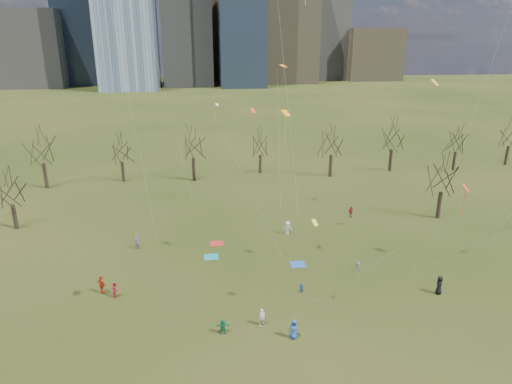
{
  "coord_description": "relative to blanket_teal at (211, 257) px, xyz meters",
  "views": [
    {
      "loc": [
        -6.59,
        -36.19,
        23.6
      ],
      "look_at": [
        0.0,
        12.0,
        7.0
      ],
      "focal_mm": 32.0,
      "sensor_mm": 36.0,
      "label": 1
    }
  ],
  "objects": [
    {
      "name": "person_4",
      "position": [
        -10.77,
        -6.33,
        0.93
      ],
      "size": [
        1.14,
        1.08,
        1.89
      ],
      "primitive_type": "imported",
      "rotation": [
        0.0,
        0.0,
        2.43
      ],
      "color": "red",
      "rests_on": "ground"
    },
    {
      "name": "person_10",
      "position": [
        19.61,
        9.53,
        0.78
      ],
      "size": [
        0.99,
        0.62,
        1.58
      ],
      "primitive_type": "imported",
      "rotation": [
        0.0,
        0.0,
        0.27
      ],
      "color": "maroon",
      "rests_on": "ground"
    },
    {
      "name": "blanket_crimson",
      "position": [
        0.82,
        3.42,
        0.0
      ],
      "size": [
        1.6,
        1.5,
        0.03
      ],
      "primitive_type": "cube",
      "color": "#AC2422",
      "rests_on": "ground"
    },
    {
      "name": "person_2",
      "position": [
        -9.37,
        -7.15,
        0.78
      ],
      "size": [
        0.7,
        0.85,
        1.59
      ],
      "primitive_type": "imported",
      "rotation": [
        0.0,
        0.0,
        1.71
      ],
      "color": "#C51C3D",
      "rests_on": "ground"
    },
    {
      "name": "person_5",
      "position": [
        0.37,
        -14.25,
        0.7
      ],
      "size": [
        1.33,
        0.44,
        1.43
      ],
      "primitive_type": "imported",
      "rotation": [
        0.0,
        0.0,
        3.13
      ],
      "color": "#1C7F4C",
      "rests_on": "ground"
    },
    {
      "name": "blanket_teal",
      "position": [
        0.0,
        0.0,
        0.0
      ],
      "size": [
        1.6,
        1.5,
        0.03
      ],
      "primitive_type": "cube",
      "color": "teal",
      "rests_on": "ground"
    },
    {
      "name": "downtown_skyline",
      "position": [
        2.9,
        200.18,
        38.99
      ],
      "size": [
        212.5,
        78.0,
        118.0
      ],
      "color": "slate",
      "rests_on": "ground"
    },
    {
      "name": "blanket_navy",
      "position": [
        9.31,
        -3.11,
        0.0
      ],
      "size": [
        1.6,
        1.5,
        0.03
      ],
      "primitive_type": "cube",
      "color": "#244EAB",
      "rests_on": "ground"
    },
    {
      "name": "person_0",
      "position": [
        6.1,
        -15.65,
        0.86
      ],
      "size": [
        0.98,
        0.78,
        1.75
      ],
      "primitive_type": "imported",
      "rotation": [
        0.0,
        0.0,
        5.99
      ],
      "color": "#2551A3",
      "rests_on": "ground"
    },
    {
      "name": "ground",
      "position": [
        5.33,
        -10.46,
        -0.01
      ],
      "size": [
        500.0,
        500.0,
        0.0
      ],
      "primitive_type": "plane",
      "color": "black",
      "rests_on": "ground"
    },
    {
      "name": "person_9",
      "position": [
        9.79,
        4.98,
        0.85
      ],
      "size": [
        1.2,
        0.8,
        1.73
      ],
      "primitive_type": "imported",
      "rotation": [
        0.0,
        0.0,
        6.14
      ],
      "color": "silver",
      "rests_on": "ground"
    },
    {
      "name": "person_6",
      "position": [
        21.48,
        -10.78,
        0.92
      ],
      "size": [
        1.07,
        1.06,
        1.87
      ],
      "primitive_type": "imported",
      "rotation": [
        0.0,
        0.0,
        3.91
      ],
      "color": "black",
      "rests_on": "ground"
    },
    {
      "name": "kites_airborne",
      "position": [
        11.41,
        1.79,
        13.64
      ],
      "size": [
        53.79,
        47.1,
        34.18
      ],
      "color": "orange",
      "rests_on": "ground"
    },
    {
      "name": "person_1",
      "position": [
        3.8,
        -13.52,
        0.78
      ],
      "size": [
        0.69,
        0.61,
        1.59
      ],
      "primitive_type": "imported",
      "rotation": [
        0.0,
        0.0,
        0.48
      ],
      "color": "silver",
      "rests_on": "ground"
    },
    {
      "name": "person_3",
      "position": [
        15.24,
        -5.41,
        0.53
      ],
      "size": [
        0.52,
        0.76,
        1.09
      ],
      "primitive_type": "imported",
      "rotation": [
        0.0,
        0.0,
        1.74
      ],
      "color": "#5E5D62",
      "rests_on": "ground"
    },
    {
      "name": "person_7",
      "position": [
        -8.5,
        3.36,
        0.87
      ],
      "size": [
        0.69,
        0.77,
        1.76
      ],
      "primitive_type": "imported",
      "rotation": [
        0.0,
        0.0,
        4.19
      ],
      "color": "#8451A2",
      "rests_on": "ground"
    },
    {
      "name": "person_8",
      "position": [
        8.33,
        -8.83,
        0.48
      ],
      "size": [
        0.54,
        0.59,
        0.98
      ],
      "primitive_type": "imported",
      "rotation": [
        0.0,
        0.0,
        5.14
      ],
      "color": "blue",
      "rests_on": "ground"
    },
    {
      "name": "bare_tree_row",
      "position": [
        5.24,
        26.76,
        6.1
      ],
      "size": [
        113.04,
        29.8,
        9.5
      ],
      "color": "black",
      "rests_on": "ground"
    }
  ]
}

